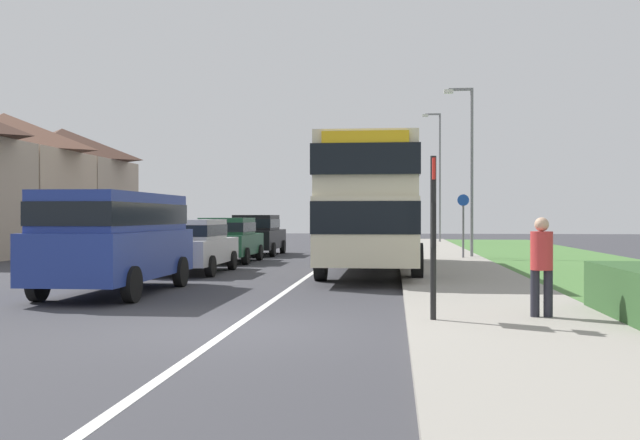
% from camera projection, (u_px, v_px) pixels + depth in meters
% --- Properties ---
extents(ground_plane, '(120.00, 120.00, 0.00)m').
position_uv_depth(ground_plane, '(231.00, 330.00, 10.68)').
color(ground_plane, '#38383D').
extents(lane_marking_centre, '(0.14, 60.00, 0.01)m').
position_uv_depth(lane_marking_centre, '(300.00, 281.00, 18.64)').
color(lane_marking_centre, silver).
rests_on(lane_marking_centre, ground_plane).
extents(pavement_near_side, '(3.20, 68.00, 0.12)m').
position_uv_depth(pavement_near_side, '(474.00, 288.00, 16.22)').
color(pavement_near_side, gray).
rests_on(pavement_near_side, ground_plane).
extents(double_decker_bus, '(2.80, 10.48, 3.70)m').
position_uv_depth(double_decker_bus, '(372.00, 201.00, 21.59)').
color(double_decker_bus, beige).
rests_on(double_decker_bus, ground_plane).
extents(parked_van_blue, '(2.11, 5.20, 2.19)m').
position_uv_depth(parked_van_blue, '(116.00, 234.00, 15.71)').
color(parked_van_blue, navy).
rests_on(parked_van_blue, ground_plane).
extents(parked_car_silver, '(1.94, 4.36, 1.60)m').
position_uv_depth(parked_car_silver, '(193.00, 243.00, 21.33)').
color(parked_car_silver, '#B7B7BC').
rests_on(parked_car_silver, ground_plane).
extents(parked_car_dark_green, '(1.99, 4.11, 1.63)m').
position_uv_depth(parked_car_dark_green, '(228.00, 238.00, 26.32)').
color(parked_car_dark_green, '#19472D').
rests_on(parked_car_dark_green, ground_plane).
extents(parked_car_black, '(2.00, 4.48, 1.74)m').
position_uv_depth(parked_car_black, '(257.00, 233.00, 31.26)').
color(parked_car_black, black).
rests_on(parked_car_black, ground_plane).
extents(pedestrian_at_stop, '(0.34, 0.34, 1.67)m').
position_uv_depth(pedestrian_at_stop, '(542.00, 262.00, 11.21)').
color(pedestrian_at_stop, '#23232D').
rests_on(pedestrian_at_stop, ground_plane).
extents(bus_stop_sign, '(0.09, 0.52, 2.60)m').
position_uv_depth(bus_stop_sign, '(433.00, 226.00, 10.92)').
color(bus_stop_sign, black).
rests_on(bus_stop_sign, ground_plane).
extents(cycle_route_sign, '(0.44, 0.08, 2.52)m').
position_uv_depth(cycle_route_sign, '(463.00, 223.00, 27.37)').
color(cycle_route_sign, slate).
rests_on(cycle_route_sign, ground_plane).
extents(street_lamp_mid, '(1.14, 0.20, 6.70)m').
position_uv_depth(street_lamp_mid, '(469.00, 160.00, 28.14)').
color(street_lamp_mid, slate).
rests_on(street_lamp_mid, ground_plane).
extents(street_lamp_far, '(1.14, 0.20, 8.05)m').
position_uv_depth(street_lamp_far, '(438.00, 169.00, 44.58)').
color(street_lamp_far, slate).
rests_on(street_lamp_far, ground_plane).
extents(house_terrace_far_side, '(6.43, 17.39, 6.42)m').
position_uv_depth(house_terrace_far_side, '(4.00, 183.00, 33.03)').
color(house_terrace_far_side, tan).
rests_on(house_terrace_far_side, ground_plane).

